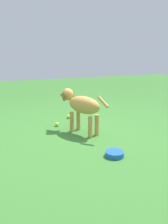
# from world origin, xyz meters

# --- Properties ---
(ground) EXTENTS (14.00, 14.00, 0.00)m
(ground) POSITION_xyz_m (0.00, 0.00, 0.00)
(ground) COLOR #38722D
(dog) EXTENTS (0.88, 0.47, 0.64)m
(dog) POSITION_xyz_m (-0.14, -0.09, 0.42)
(dog) COLOR #C69347
(dog) RESTS_ON ground
(tennis_ball_0) EXTENTS (0.07, 0.07, 0.07)m
(tennis_ball_0) POSITION_xyz_m (-0.58, -0.34, 0.03)
(tennis_ball_0) COLOR #C4DF3E
(tennis_ball_0) RESTS_ON ground
(tennis_ball_1) EXTENTS (0.07, 0.07, 0.07)m
(tennis_ball_1) POSITION_xyz_m (-0.95, -0.02, 0.03)
(tennis_ball_1) COLOR #C5E03F
(tennis_ball_1) RESTS_ON ground
(water_bowl) EXTENTS (0.22, 0.22, 0.06)m
(water_bowl) POSITION_xyz_m (0.77, -0.03, 0.03)
(water_bowl) COLOR blue
(water_bowl) RESTS_ON ground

